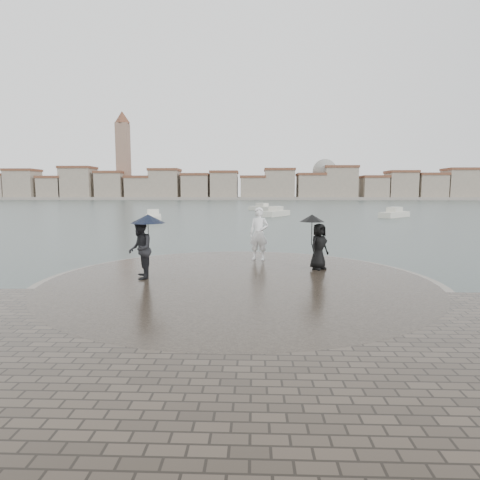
{
  "coord_description": "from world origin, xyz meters",
  "views": [
    {
      "loc": [
        0.48,
        -8.93,
        3.08
      ],
      "look_at": [
        0.0,
        4.8,
        1.45
      ],
      "focal_mm": 30.0,
      "sensor_mm": 36.0,
      "label": 1
    }
  ],
  "objects": [
    {
      "name": "statue",
      "position": [
        0.68,
        7.15,
        1.43
      ],
      "size": [
        0.9,
        0.73,
        2.14
      ],
      "primitive_type": "imported",
      "rotation": [
        0.0,
        0.0,
        -0.32
      ],
      "color": "white",
      "rests_on": "quay_tip"
    },
    {
      "name": "quay_tip",
      "position": [
        0.0,
        3.5,
        0.18
      ],
      "size": [
        11.9,
        11.9,
        0.36
      ],
      "primitive_type": "cylinder",
      "color": "#2D261E",
      "rests_on": "ground"
    },
    {
      "name": "boats",
      "position": [
        3.25,
        44.73,
        0.38
      ],
      "size": [
        32.1,
        32.45,
        1.5
      ],
      "color": "beige",
      "rests_on": "ground"
    },
    {
      "name": "ground",
      "position": [
        0.0,
        0.0,
        0.0
      ],
      "size": [
        400.0,
        400.0,
        0.0
      ],
      "primitive_type": "plane",
      "color": "#2B3835",
      "rests_on": "ground"
    },
    {
      "name": "kerb_ring",
      "position": [
        0.0,
        3.5,
        0.16
      ],
      "size": [
        12.5,
        12.5,
        0.32
      ],
      "primitive_type": "cylinder",
      "color": "gray",
      "rests_on": "ground"
    },
    {
      "name": "visitor_left",
      "position": [
        -3.05,
        3.46,
        1.51
      ],
      "size": [
        1.25,
        1.17,
        2.04
      ],
      "color": "black",
      "rests_on": "quay_tip"
    },
    {
      "name": "far_skyline",
      "position": [
        -6.29,
        160.71,
        5.61
      ],
      "size": [
        260.0,
        20.0,
        37.0
      ],
      "color": "gray",
      "rests_on": "ground"
    },
    {
      "name": "visitor_right",
      "position": [
        2.72,
        5.24,
        1.42
      ],
      "size": [
        1.17,
        1.01,
        1.95
      ],
      "color": "black",
      "rests_on": "quay_tip"
    }
  ]
}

